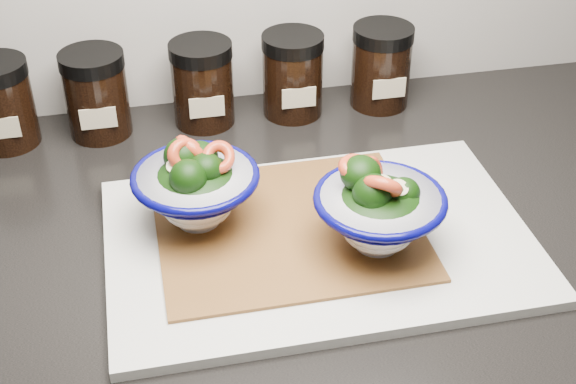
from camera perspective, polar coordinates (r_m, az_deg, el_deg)
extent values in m
cube|color=black|center=(0.90, -4.71, -3.72)|extent=(3.50, 0.60, 0.04)
cube|color=beige|center=(0.86, 2.20, -3.45)|extent=(0.45, 0.30, 0.01)
cube|color=brown|center=(0.87, 0.00, -2.48)|extent=(0.28, 0.24, 0.00)
cylinder|color=white|center=(0.87, -6.39, -1.74)|extent=(0.05, 0.05, 0.01)
ellipsoid|color=white|center=(0.87, -6.46, -0.96)|extent=(0.08, 0.08, 0.03)
torus|color=#050552|center=(0.84, -6.62, 1.10)|extent=(0.14, 0.14, 0.01)
torus|color=#050552|center=(0.85, -6.56, 0.33)|extent=(0.11, 0.11, 0.00)
ellipsoid|color=black|center=(0.85, -6.58, 0.55)|extent=(0.10, 0.10, 0.05)
ellipsoid|color=black|center=(0.83, -5.86, 1.68)|extent=(0.04, 0.04, 0.03)
cylinder|color=#477233|center=(0.84, -5.81, 0.97)|extent=(0.02, 0.01, 0.02)
ellipsoid|color=black|center=(0.86, -6.33, 2.43)|extent=(0.04, 0.04, 0.04)
cylinder|color=#477233|center=(0.87, -6.27, 1.63)|extent=(0.01, 0.01, 0.03)
ellipsoid|color=black|center=(0.85, -7.47, 2.52)|extent=(0.04, 0.04, 0.04)
cylinder|color=#477233|center=(0.86, -7.40, 1.70)|extent=(0.02, 0.01, 0.03)
ellipsoid|color=black|center=(0.82, -7.12, 0.95)|extent=(0.04, 0.04, 0.04)
cylinder|color=#477233|center=(0.83, -7.05, 0.16)|extent=(0.01, 0.01, 0.03)
ellipsoid|color=black|center=(0.87, -7.02, 2.27)|extent=(0.03, 0.03, 0.03)
cylinder|color=#477233|center=(0.87, -6.97, 1.65)|extent=(0.01, 0.01, 0.02)
torus|color=red|center=(0.83, -4.98, 2.46)|extent=(0.06, 0.05, 0.04)
torus|color=red|center=(0.84, -7.35, 2.69)|extent=(0.05, 0.05, 0.05)
torus|color=red|center=(0.85, -6.95, 3.06)|extent=(0.05, 0.06, 0.05)
cylinder|color=#CCBC8E|center=(0.84, -7.98, 1.83)|extent=(0.02, 0.02, 0.01)
cylinder|color=white|center=(0.84, 6.34, -3.40)|extent=(0.05, 0.05, 0.01)
ellipsoid|color=white|center=(0.83, 6.41, -2.61)|extent=(0.08, 0.08, 0.03)
torus|color=#050552|center=(0.81, 6.58, -0.51)|extent=(0.14, 0.14, 0.01)
torus|color=#050552|center=(0.82, 6.51, -1.30)|extent=(0.11, 0.11, 0.00)
ellipsoid|color=black|center=(0.82, 6.53, -1.07)|extent=(0.10, 0.10, 0.05)
ellipsoid|color=black|center=(0.82, 8.23, -0.04)|extent=(0.03, 0.03, 0.03)
cylinder|color=#477233|center=(0.82, 8.16, -0.71)|extent=(0.01, 0.01, 0.02)
ellipsoid|color=black|center=(0.80, 6.06, -0.54)|extent=(0.03, 0.03, 0.03)
cylinder|color=#477233|center=(0.80, 6.01, -1.22)|extent=(0.01, 0.01, 0.02)
ellipsoid|color=black|center=(0.81, 5.18, 1.33)|extent=(0.04, 0.04, 0.04)
cylinder|color=#477233|center=(0.82, 5.13, 0.47)|extent=(0.01, 0.02, 0.03)
ellipsoid|color=black|center=(0.81, 7.59, -0.36)|extent=(0.03, 0.03, 0.03)
cylinder|color=#477233|center=(0.82, 7.53, -1.02)|extent=(0.01, 0.01, 0.02)
ellipsoid|color=black|center=(0.80, 6.01, -0.14)|extent=(0.04, 0.04, 0.04)
cylinder|color=#477233|center=(0.81, 5.95, -0.97)|extent=(0.02, 0.01, 0.03)
torus|color=red|center=(0.81, 4.95, 1.70)|extent=(0.04, 0.05, 0.03)
torus|color=red|center=(0.79, 6.75, 0.41)|extent=(0.05, 0.05, 0.04)
torus|color=red|center=(0.82, 5.92, 1.39)|extent=(0.04, 0.05, 0.05)
cylinder|color=#CCBC8E|center=(0.80, 7.85, 0.27)|extent=(0.02, 0.02, 0.01)
cylinder|color=#CCBC8E|center=(0.81, 6.70, 0.70)|extent=(0.02, 0.02, 0.01)
cylinder|color=black|center=(1.07, -19.64, 5.54)|extent=(0.08, 0.08, 0.09)
cube|color=#C6B793|center=(1.04, -19.75, 4.28)|extent=(0.05, 0.00, 0.03)
cylinder|color=black|center=(1.06, -13.41, 6.37)|extent=(0.08, 0.08, 0.09)
cylinder|color=black|center=(1.04, -13.84, 9.10)|extent=(0.08, 0.08, 0.02)
cube|color=#C6B793|center=(1.03, -13.34, 5.11)|extent=(0.05, 0.00, 0.03)
cylinder|color=black|center=(1.06, -6.07, 7.24)|extent=(0.08, 0.08, 0.09)
cylinder|color=black|center=(1.04, -6.26, 9.99)|extent=(0.08, 0.08, 0.02)
cube|color=#C6B793|center=(1.03, -5.79, 6.02)|extent=(0.04, 0.00, 0.03)
cylinder|color=black|center=(1.08, 0.33, 7.91)|extent=(0.08, 0.08, 0.09)
cylinder|color=black|center=(1.05, 0.34, 10.63)|extent=(0.08, 0.08, 0.02)
cube|color=#C6B793|center=(1.05, 0.79, 6.72)|extent=(0.04, 0.00, 0.03)
cylinder|color=black|center=(1.11, 6.61, 8.46)|extent=(0.08, 0.08, 0.09)
cylinder|color=black|center=(1.09, 6.81, 11.12)|extent=(0.08, 0.08, 0.02)
cube|color=#C6B793|center=(1.08, 7.21, 7.31)|extent=(0.05, 0.00, 0.03)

